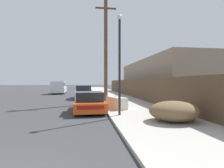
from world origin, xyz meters
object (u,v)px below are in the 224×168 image
Objects in this scene: utility_pole at (106,49)px; street_lamp at (120,57)px; parked_sports_car_red at (89,102)px; brush_pile at (174,111)px; car_parked_mid at (83,92)px; pedestrian at (107,86)px; pickup_truck at (59,88)px; discarded_fridge at (117,103)px.

utility_pole is 1.77× the size of street_lamp.
parked_sports_car_red reaches higher than brush_pile.
pedestrian reaches higher than car_parked_mid.
utility_pole is at bearing 112.67° from pickup_truck.
discarded_fridge is 5.91m from utility_pole.
parked_sports_car_red is 17.45m from pickup_truck.
pedestrian is (3.90, 11.48, 0.38)m from car_parked_mid.
brush_pile is at bearing -81.39° from discarded_fridge.
parked_sports_car_red is 0.92× the size of car_parked_mid.
pedestrian is (-0.14, 23.66, 0.50)m from brush_pile.
utility_pole is 16.08m from pedestrian.
utility_pole reaches higher than brush_pile.
brush_pile is at bearing -89.67° from pedestrian.
pedestrian is at bearing -161.26° from pickup_truck.
car_parked_mid is 2.08× the size of brush_pile.
parked_sports_car_red is 0.45× the size of utility_pole.
pickup_truck reaches higher than car_parked_mid.
pedestrian is at bearing 68.60° from car_parked_mid.
street_lamp is (1.99, -10.50, 2.38)m from car_parked_mid.
pickup_truck is 1.05× the size of street_lamp.
car_parked_mid is 9.33m from pickup_truck.
brush_pile is 23.67m from pedestrian.
parked_sports_car_red is 20.16m from pedestrian.
street_lamp is 22.15m from pedestrian.
brush_pile is (1.80, -3.99, 0.08)m from discarded_fridge.
street_lamp is at bearing -56.10° from parked_sports_car_red.
car_parked_mid is at bearing -108.75° from pedestrian.
brush_pile is 1.19× the size of pedestrian.
car_parked_mid is 10.95m from street_lamp.
parked_sports_car_red is 2.27× the size of pedestrian.
pedestrian reaches higher than discarded_fridge.
parked_sports_car_red is 6.18m from utility_pole.
pedestrian is at bearing 90.33° from brush_pile.
discarded_fridge is 0.38× the size of street_lamp.
utility_pole is at bearing -96.92° from pedestrian.
discarded_fridge is at bearing -77.36° from car_parked_mid.
pickup_truck is at bearing -158.96° from pedestrian.
brush_pile is (7.88, -20.68, -0.38)m from pickup_truck.
pedestrian is (1.91, 21.98, -1.99)m from street_lamp.
utility_pole is (2.01, -4.07, 4.04)m from car_parked_mid.
car_parked_mid is (-0.51, 8.39, 0.12)m from parked_sports_car_red.
utility_pole is at bearing 77.54° from discarded_fridge.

